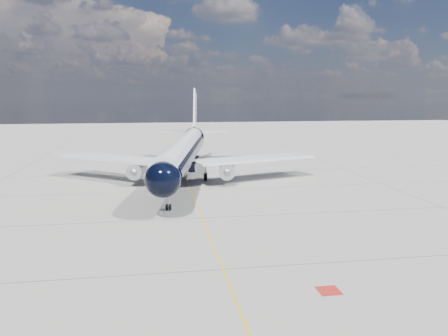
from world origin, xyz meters
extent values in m
plane|color=gray|center=(0.00, 30.00, 0.00)|extent=(320.00, 320.00, 0.00)
cube|color=#DDAC0B|center=(0.00, 25.00, 0.00)|extent=(0.16, 160.00, 0.01)
cube|color=maroon|center=(6.80, -10.00, 0.00)|extent=(1.60, 1.60, 0.01)
cylinder|color=black|center=(-0.54, 31.46, 4.52)|extent=(11.07, 40.97, 4.09)
sphere|color=black|center=(-4.25, 10.27, 4.52)|extent=(4.73, 4.73, 4.09)
cone|color=black|center=(3.81, 56.36, 5.16)|extent=(5.32, 8.12, 4.09)
cylinder|color=white|center=(-0.54, 31.46, 5.54)|extent=(10.56, 42.94, 3.19)
cube|color=black|center=(-4.29, 10.06, 5.11)|extent=(2.77, 1.72, 0.59)
cube|color=white|center=(-11.39, 35.00, 3.55)|extent=(19.60, 16.94, 0.34)
cube|color=white|center=(10.86, 31.10, 3.55)|extent=(21.30, 11.52, 0.34)
cube|color=black|center=(-0.54, 31.46, 3.01)|extent=(6.30, 11.38, 1.08)
cylinder|color=silver|center=(-7.80, 30.55, 2.31)|extent=(3.23, 5.29, 2.41)
cylinder|color=silver|center=(5.97, 28.14, 2.31)|extent=(3.23, 5.29, 2.41)
sphere|color=gray|center=(-8.19, 28.32, 2.31)|extent=(1.37, 1.37, 1.18)
sphere|color=gray|center=(5.58, 25.91, 2.31)|extent=(1.37, 1.37, 1.18)
cube|color=white|center=(-7.77, 30.76, 3.12)|extent=(0.83, 3.43, 1.18)
cube|color=white|center=(6.01, 28.35, 3.12)|extent=(0.83, 3.43, 1.18)
cube|color=white|center=(3.72, 55.83, 10.65)|extent=(1.52, 6.78, 9.17)
cube|color=white|center=(3.81, 56.36, 6.02)|extent=(14.37, 5.80, 0.24)
cylinder|color=gray|center=(-3.60, 13.98, 1.34)|extent=(0.22, 0.22, 2.26)
cylinder|color=black|center=(-3.82, 14.01, 0.38)|extent=(0.32, 0.78, 0.75)
cylinder|color=black|center=(-3.39, 13.94, 0.38)|extent=(0.32, 0.78, 0.75)
cylinder|color=gray|center=(-3.66, 33.64, 1.45)|extent=(0.32, 0.32, 2.04)
cylinder|color=gray|center=(3.12, 32.46, 1.45)|extent=(0.32, 0.32, 2.04)
cylinder|color=black|center=(-3.76, 33.06, 0.59)|extent=(0.68, 1.25, 1.18)
cylinder|color=black|center=(-3.56, 34.23, 0.59)|extent=(0.68, 1.25, 1.18)
cylinder|color=black|center=(3.02, 31.88, 0.59)|extent=(0.68, 1.25, 1.18)
cylinder|color=black|center=(3.23, 33.04, 0.59)|extent=(0.68, 1.25, 1.18)
camera|label=1|loc=(-5.20, -37.49, 13.63)|focal=35.00mm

